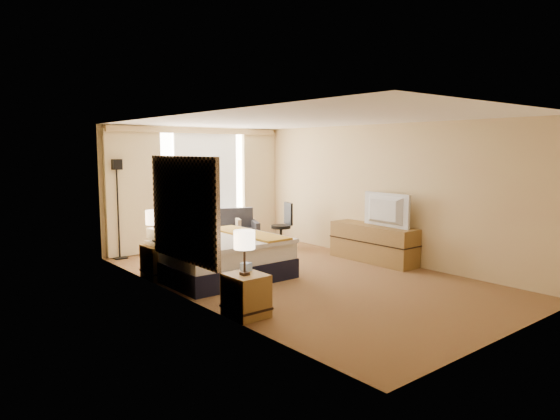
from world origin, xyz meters
TOP-DOWN VIEW (x-y plane):
  - floor at (0.00, 0.00)m, footprint 4.20×7.00m
  - ceiling at (0.00, 0.00)m, footprint 4.20×7.00m
  - wall_back at (0.00, 3.50)m, footprint 4.20×0.02m
  - wall_front at (0.00, -3.50)m, footprint 4.20×0.02m
  - wall_left at (-2.10, 0.00)m, footprint 0.02×7.00m
  - wall_right at (2.10, 0.00)m, footprint 0.02×7.00m
  - headboard at (-2.06, 0.20)m, footprint 0.06×1.85m
  - nightstand_left at (-1.87, -1.05)m, footprint 0.45×0.52m
  - nightstand_right at (-1.87, 1.45)m, footprint 0.45×0.52m
  - media_dresser at (1.83, 0.00)m, footprint 0.50×1.80m
  - window at (0.25, 3.47)m, footprint 2.30×0.02m
  - curtains at (-0.00, 3.39)m, footprint 4.12×0.19m
  - bed at (-1.06, 0.85)m, footprint 1.95×1.79m
  - loveseat at (0.45, 2.94)m, footprint 1.50×1.20m
  - floor_lamp at (-1.82, 3.30)m, footprint 0.24×0.24m
  - desk_chair at (1.33, 2.08)m, footprint 0.48×0.48m
  - lamp_left at (-1.91, -1.08)m, footprint 0.27×0.27m
  - lamp_right at (-1.92, 1.49)m, footprint 0.27×0.27m
  - tissue_box at (-1.77, -0.91)m, footprint 0.14×0.14m
  - telephone at (-1.84, 1.52)m, footprint 0.22×0.19m
  - television at (1.78, -0.24)m, footprint 0.22×1.09m

SIDE VIEW (x-z plane):
  - floor at x=0.00m, z-range -0.01..0.01m
  - loveseat at x=0.45m, z-range -0.14..0.69m
  - nightstand_left at x=-1.87m, z-range 0.00..0.55m
  - nightstand_right at x=-1.87m, z-range 0.00..0.55m
  - bed at x=-1.06m, z-range -0.13..0.82m
  - media_dresser at x=1.83m, z-range 0.00..0.70m
  - desk_chair at x=1.33m, z-range -0.05..0.93m
  - telephone at x=-1.84m, z-range 0.55..0.62m
  - tissue_box at x=-1.77m, z-range 0.55..0.66m
  - lamp_left at x=-1.91m, z-range 0.71..1.27m
  - lamp_right at x=-1.92m, z-range 0.71..1.29m
  - television at x=1.78m, z-range 0.70..1.32m
  - headboard at x=-2.06m, z-range 0.53..2.03m
  - wall_back at x=0.00m, z-range 0.00..2.60m
  - wall_front at x=0.00m, z-range 0.00..2.60m
  - wall_left at x=-2.10m, z-range 0.00..2.60m
  - wall_right at x=2.10m, z-range 0.00..2.60m
  - window at x=0.25m, z-range 0.17..2.47m
  - floor_lamp at x=-1.82m, z-range 0.40..2.34m
  - curtains at x=0.00m, z-range 0.13..2.69m
  - ceiling at x=0.00m, z-range 2.59..2.61m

